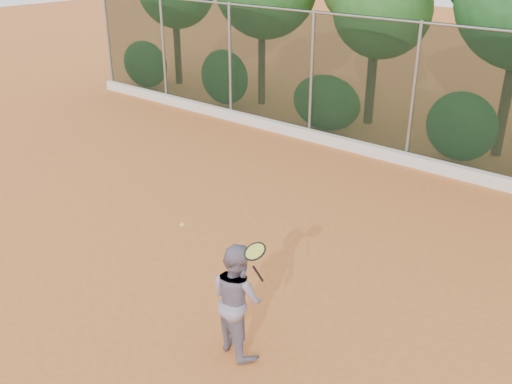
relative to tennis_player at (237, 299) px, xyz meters
The scene contains 6 objects.
ground 2.02m from the tennis_player, 141.75° to the left, with size 80.00×80.00×0.00m, color #C56A2E.
concrete_curb 8.12m from the tennis_player, 100.29° to the left, with size 24.00×0.20×0.30m, color silver.
tennis_player is the anchor object (origin of this frame).
chainlink_fence 8.33m from the tennis_player, 100.07° to the left, with size 24.09×0.09×3.50m.
tennis_racket 1.02m from the tennis_player, 16.84° to the right, with size 0.36×0.34×0.57m.
tennis_ball_in_flight 1.30m from the tennis_player, behind, with size 0.07×0.07×0.07m.
Camera 1 is at (5.73, -5.91, 5.33)m, focal length 40.00 mm.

